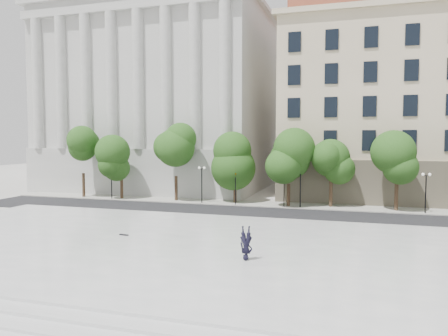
% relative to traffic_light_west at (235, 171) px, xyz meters
% --- Properties ---
extents(ground, '(160.00, 160.00, 0.00)m').
position_rel_traffic_light_west_xyz_m(ground, '(1.72, -22.30, -3.75)').
color(ground, beige).
rests_on(ground, ground).
extents(plaza, '(44.00, 22.00, 0.45)m').
position_rel_traffic_light_west_xyz_m(plaza, '(1.72, -19.30, -3.52)').
color(plaza, silver).
rests_on(plaza, ground).
extents(street, '(60.00, 8.00, 0.02)m').
position_rel_traffic_light_west_xyz_m(street, '(1.72, -4.30, -3.74)').
color(street, black).
rests_on(street, ground).
extents(far_sidewalk, '(60.00, 4.00, 0.12)m').
position_rel_traffic_light_west_xyz_m(far_sidewalk, '(1.72, 1.70, -3.69)').
color(far_sidewalk, '#AAA69D').
rests_on(far_sidewalk, ground).
extents(building_west, '(31.50, 27.65, 25.60)m').
position_rel_traffic_light_west_xyz_m(building_west, '(-15.28, 16.27, 9.14)').
color(building_west, beige).
rests_on(building_west, ground).
extents(building_east, '(36.00, 26.15, 23.00)m').
position_rel_traffic_light_west_xyz_m(building_east, '(21.72, 16.61, 7.40)').
color(building_east, beige).
rests_on(building_east, ground).
extents(traffic_light_west, '(1.01, 1.88, 4.25)m').
position_rel_traffic_light_west_xyz_m(traffic_light_west, '(0.00, 0.00, 0.00)').
color(traffic_light_west, black).
rests_on(traffic_light_west, ground).
extents(traffic_light_east, '(1.01, 1.78, 4.21)m').
position_rel_traffic_light_west_xyz_m(traffic_light_east, '(5.30, 0.00, -0.04)').
color(traffic_light_east, black).
rests_on(traffic_light_east, ground).
extents(person_lying, '(0.97, 2.04, 0.53)m').
position_rel_traffic_light_west_xyz_m(person_lying, '(6.65, -21.69, -3.03)').
color(person_lying, black).
rests_on(person_lying, plaza).
extents(skateboard, '(0.74, 0.30, 0.07)m').
position_rel_traffic_light_west_xyz_m(skateboard, '(-3.23, -18.10, -3.26)').
color(skateboard, black).
rests_on(skateboard, plaza).
extents(plaza_steps, '(44.00, 3.00, 0.30)m').
position_rel_traffic_light_west_xyz_m(plaza_steps, '(1.72, -31.20, -3.63)').
color(plaza_steps, silver).
rests_on(plaza_steps, ground).
extents(street_trees, '(47.53, 4.97, 7.52)m').
position_rel_traffic_light_west_xyz_m(street_trees, '(1.83, 1.16, 1.36)').
color(street_trees, '#382619').
rests_on(street_trees, ground).
extents(lamp_posts, '(35.30, 0.28, 4.33)m').
position_rel_traffic_light_west_xyz_m(lamp_posts, '(1.65, 0.30, -0.88)').
color(lamp_posts, black).
rests_on(lamp_posts, ground).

